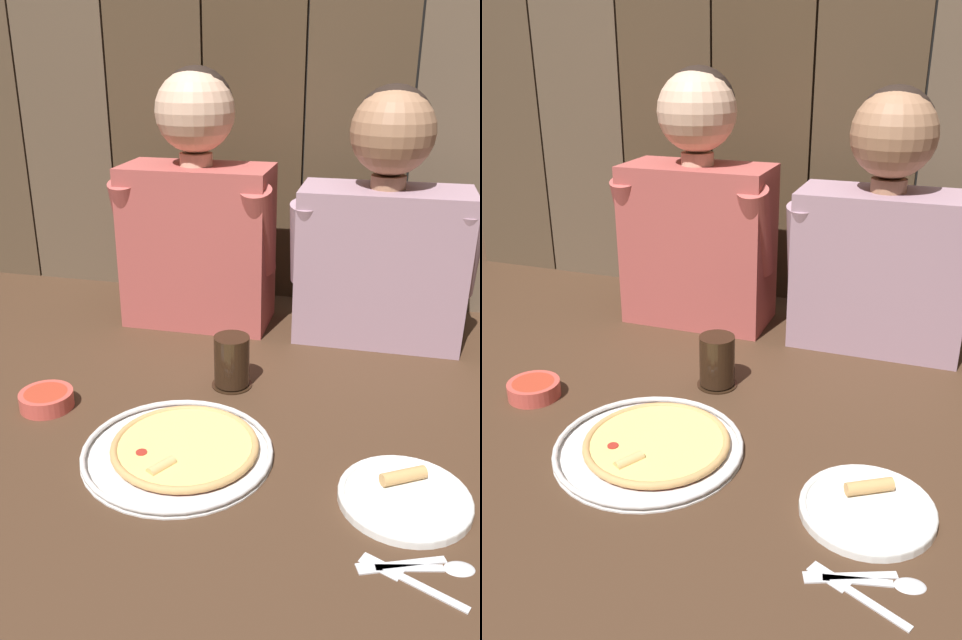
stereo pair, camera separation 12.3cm
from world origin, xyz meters
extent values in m
plane|color=#422B1C|center=(0.00, 0.00, 0.00)|extent=(3.20, 3.20, 0.00)
cylinder|color=silver|center=(-0.09, -0.11, 0.00)|extent=(0.34, 0.34, 0.01)
torus|color=silver|center=(-0.09, -0.11, 0.01)|extent=(0.34, 0.34, 0.01)
cylinder|color=#B23823|center=(-0.08, -0.10, 0.01)|extent=(0.26, 0.26, 0.00)
cylinder|color=#F4D170|center=(-0.08, -0.10, 0.01)|extent=(0.25, 0.25, 0.01)
torus|color=tan|center=(-0.08, -0.10, 0.01)|extent=(0.27, 0.27, 0.01)
cube|color=#EFC660|center=(-0.14, -0.15, 0.01)|extent=(0.11, 0.09, 0.01)
cylinder|color=tan|center=(-0.10, -0.17, 0.02)|extent=(0.04, 0.06, 0.02)
cylinder|color=#A3281E|center=(-0.15, -0.14, 0.02)|extent=(0.02, 0.02, 0.00)
cylinder|color=white|center=(0.30, -0.15, 0.01)|extent=(0.21, 0.21, 0.01)
torus|color=white|center=(0.30, -0.15, 0.01)|extent=(0.21, 0.21, 0.01)
cylinder|color=tan|center=(0.30, -0.11, 0.02)|extent=(0.08, 0.06, 0.02)
cylinder|color=black|center=(-0.06, 0.16, 0.00)|extent=(0.09, 0.09, 0.01)
cylinder|color=black|center=(-0.06, 0.16, 0.06)|extent=(0.08, 0.08, 0.11)
cylinder|color=#CC4C42|center=(-0.40, -0.02, 0.02)|extent=(0.11, 0.11, 0.03)
cylinder|color=#B23823|center=(-0.40, -0.02, 0.03)|extent=(0.09, 0.09, 0.02)
cube|color=silver|center=(0.31, -0.28, 0.00)|extent=(0.09, 0.05, 0.01)
cube|color=silver|center=(0.25, -0.31, 0.00)|extent=(0.04, 0.03, 0.01)
cube|color=silver|center=(0.34, -0.33, 0.00)|extent=(0.09, 0.05, 0.01)
cube|color=silver|center=(0.27, -0.30, 0.00)|extent=(0.06, 0.04, 0.00)
cube|color=silver|center=(0.31, -0.29, 0.00)|extent=(0.10, 0.03, 0.01)
ellipsoid|color=silver|center=(0.38, -0.28, 0.00)|extent=(0.05, 0.04, 0.01)
cube|color=#AD4C47|center=(-0.23, 0.49, 0.20)|extent=(0.37, 0.19, 0.41)
cylinder|color=#DBAD8E|center=(-0.23, 0.49, 0.42)|extent=(0.08, 0.08, 0.03)
sphere|color=#DBAD8E|center=(-0.23, 0.49, 0.53)|extent=(0.19, 0.19, 0.19)
sphere|color=black|center=(-0.23, 0.50, 0.55)|extent=(0.18, 0.18, 0.18)
cylinder|color=#AD4C47|center=(-0.39, 0.45, 0.26)|extent=(0.08, 0.14, 0.24)
cylinder|color=#AD4C47|center=(-0.06, 0.45, 0.26)|extent=(0.08, 0.14, 0.24)
cube|color=gray|center=(0.23, 0.49, 0.19)|extent=(0.39, 0.19, 0.37)
cylinder|color=#9E7051|center=(0.23, 0.49, 0.39)|extent=(0.08, 0.08, 0.03)
sphere|color=#9E7051|center=(0.23, 0.49, 0.50)|extent=(0.19, 0.19, 0.19)
sphere|color=black|center=(0.23, 0.50, 0.51)|extent=(0.17, 0.17, 0.17)
cylinder|color=gray|center=(0.05, 0.45, 0.24)|extent=(0.08, 0.12, 0.22)
cylinder|color=gray|center=(0.41, 0.45, 0.24)|extent=(0.08, 0.12, 0.22)
cube|color=brown|center=(-0.69, 0.73, 0.60)|extent=(0.27, 0.03, 1.20)
cube|color=#463422|center=(-0.41, 0.73, 0.60)|extent=(0.27, 0.03, 1.20)
cube|color=#42301E|center=(-0.14, 0.73, 0.60)|extent=(0.27, 0.03, 1.20)
cube|color=#463422|center=(0.14, 0.73, 0.60)|extent=(0.27, 0.03, 1.20)
cube|color=brown|center=(0.41, 0.73, 0.60)|extent=(0.27, 0.03, 1.20)
camera|label=1|loc=(0.23, -1.01, 0.67)|focal=35.61mm
camera|label=2|loc=(0.35, -0.97, 0.67)|focal=35.61mm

